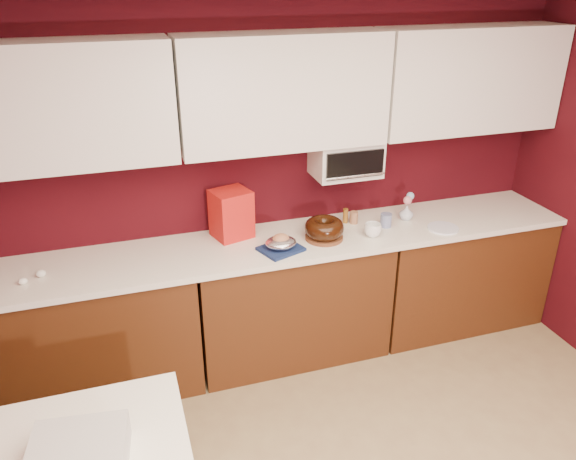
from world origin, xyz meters
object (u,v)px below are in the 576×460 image
at_px(bundt_cake, 324,228).
at_px(flower_vase, 406,212).
at_px(pandoro_box, 231,214).
at_px(coffee_mug, 373,229).
at_px(blue_jar, 386,220).
at_px(newspaper_stack, 79,455).
at_px(foil_ham_nest, 281,243).
at_px(toaster_oven, 346,158).

distance_m(bundt_cake, flower_vase, 0.69).
relative_size(pandoro_box, coffee_mug, 2.92).
distance_m(coffee_mug, blue_jar, 0.20).
height_order(coffee_mug, flower_vase, flower_vase).
bearing_deg(newspaper_stack, bundt_cake, 40.99).
relative_size(flower_vase, newspaper_stack, 0.32).
bearing_deg(newspaper_stack, coffee_mug, 34.39).
distance_m(bundt_cake, coffee_mug, 0.33).
bearing_deg(coffee_mug, newspaper_stack, -145.61).
xyz_separation_m(bundt_cake, flower_vase, (0.68, 0.12, -0.02)).
relative_size(coffee_mug, flower_vase, 0.94).
xyz_separation_m(bundt_cake, newspaper_stack, (-1.55, -1.35, -0.16)).
distance_m(pandoro_box, coffee_mug, 0.95).
relative_size(blue_jar, newspaper_stack, 0.26).
xyz_separation_m(pandoro_box, newspaper_stack, (-0.97, -1.58, -0.25)).
distance_m(foil_ham_nest, newspaper_stack, 1.77).
distance_m(bundt_cake, foil_ham_nest, 0.33).
height_order(bundt_cake, newspaper_stack, bundt_cake).
bearing_deg(foil_ham_nest, flower_vase, 10.72).
bearing_deg(bundt_cake, blue_jar, 6.35).
relative_size(toaster_oven, coffee_mug, 4.04).
relative_size(bundt_cake, blue_jar, 2.78).
bearing_deg(blue_jar, coffee_mug, -143.51).
relative_size(toaster_oven, foil_ham_nest, 2.23).
bearing_deg(blue_jar, toaster_oven, 145.31).
bearing_deg(flower_vase, bundt_cake, -170.16).
xyz_separation_m(toaster_oven, bundt_cake, (-0.23, -0.23, -0.40)).
height_order(pandoro_box, flower_vase, pandoro_box).
bearing_deg(newspaper_stack, blue_jar, 34.56).
height_order(toaster_oven, bundt_cake, toaster_oven).
relative_size(bundt_cake, newspaper_stack, 0.71).
height_order(toaster_oven, blue_jar, toaster_oven).
height_order(toaster_oven, flower_vase, toaster_oven).
xyz_separation_m(pandoro_box, blue_jar, (1.06, -0.18, -0.12)).
distance_m(blue_jar, newspaper_stack, 2.47).
relative_size(toaster_oven, pandoro_box, 1.38).
xyz_separation_m(blue_jar, flower_vase, (0.19, 0.06, 0.01)).
distance_m(blue_jar, flower_vase, 0.20).
relative_size(bundt_cake, coffee_mug, 2.35).
relative_size(toaster_oven, blue_jar, 4.77).
xyz_separation_m(flower_vase, newspaper_stack, (-2.23, -1.46, -0.14)).
xyz_separation_m(bundt_cake, coffee_mug, (0.33, -0.06, -0.02)).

